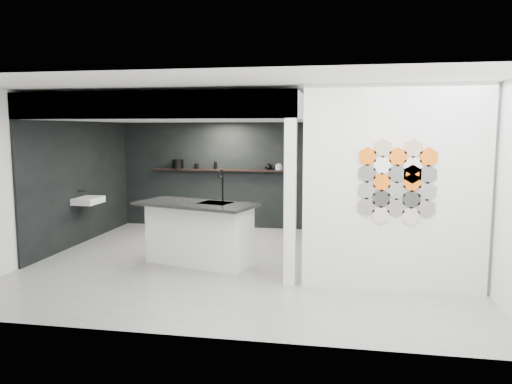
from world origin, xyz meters
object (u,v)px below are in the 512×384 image
object	(u,v)px
partition_panel	(394,189)
kettle	(269,167)
stockpot	(178,164)
glass_bowl	(279,167)
glass_vase	(279,167)
bottle_dark	(215,165)
kitchen_island	(199,232)
wall_basin	(88,200)
utensil_cup	(196,166)

from	to	relation	value
partition_panel	kettle	distance (m)	4.50
stockpot	glass_bowl	distance (m)	2.31
glass_bowl	stockpot	bearing A→B (deg)	180.00
partition_panel	glass_vase	size ratio (longest dim) A/B	20.57
glass_vase	bottle_dark	xyz separation A→B (m)	(-1.43, 0.00, 0.01)
partition_panel	stockpot	xyz separation A→B (m)	(-4.38, 3.87, 0.02)
kitchen_island	glass_bowl	bearing A→B (deg)	90.01
wall_basin	kettle	distance (m)	3.81
glass_bowl	bottle_dark	bearing A→B (deg)	180.00
wall_basin	kitchen_island	distance (m)	2.69
partition_panel	kitchen_island	distance (m)	3.21
wall_basin	bottle_dark	bearing A→B (deg)	46.54
stockpot	glass_bowl	world-z (taller)	stockpot
wall_basin	kettle	size ratio (longest dim) A/B	3.83
bottle_dark	utensil_cup	bearing A→B (deg)	180.00
wall_basin	kitchen_island	xyz separation A→B (m)	(2.48, -0.99, -0.32)
kettle	glass_vase	world-z (taller)	glass_vase
partition_panel	kitchen_island	world-z (taller)	partition_panel
wall_basin	utensil_cup	size ratio (longest dim) A/B	5.50
wall_basin	bottle_dark	xyz separation A→B (m)	(1.96, 2.07, 0.55)
stockpot	bottle_dark	bearing A→B (deg)	0.00
kettle	utensil_cup	size ratio (longest dim) A/B	1.43
wall_basin	kettle	bearing A→B (deg)	33.19
partition_panel	kettle	bearing A→B (deg)	120.85
stockpot	kettle	bearing A→B (deg)	0.00
utensil_cup	glass_bowl	bearing A→B (deg)	0.00
stockpot	kettle	distance (m)	2.07
partition_panel	utensil_cup	xyz separation A→B (m)	(-3.95, 3.87, -0.03)
kettle	stockpot	bearing A→B (deg)	-170.09
utensil_cup	bottle_dark	bearing A→B (deg)	0.00
glass_vase	bottle_dark	bearing A→B (deg)	180.00
stockpot	bottle_dark	xyz separation A→B (m)	(0.87, 0.00, -0.02)
wall_basin	utensil_cup	bearing A→B (deg)	53.67
kitchen_island	bottle_dark	bearing A→B (deg)	116.33
partition_panel	glass_vase	bearing A→B (deg)	118.23
stockpot	utensil_cup	bearing A→B (deg)	0.00
partition_panel	glass_bowl	bearing A→B (deg)	118.23
partition_panel	utensil_cup	bearing A→B (deg)	135.60
wall_basin	glass_vase	world-z (taller)	glass_vase
glass_vase	utensil_cup	bearing A→B (deg)	180.00
kitchen_island	kettle	xyz separation A→B (m)	(0.68, 3.05, 0.86)
glass_bowl	utensil_cup	world-z (taller)	glass_bowl
kitchen_island	stockpot	size ratio (longest dim) A/B	8.56
partition_panel	bottle_dark	bearing A→B (deg)	132.23
partition_panel	kettle	size ratio (longest dim) A/B	17.88
wall_basin	glass_vase	distance (m)	4.01
partition_panel	wall_basin	distance (m)	5.78
partition_panel	glass_vase	world-z (taller)	partition_panel
glass_bowl	glass_vase	distance (m)	0.01
wall_basin	glass_bowl	world-z (taller)	glass_bowl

